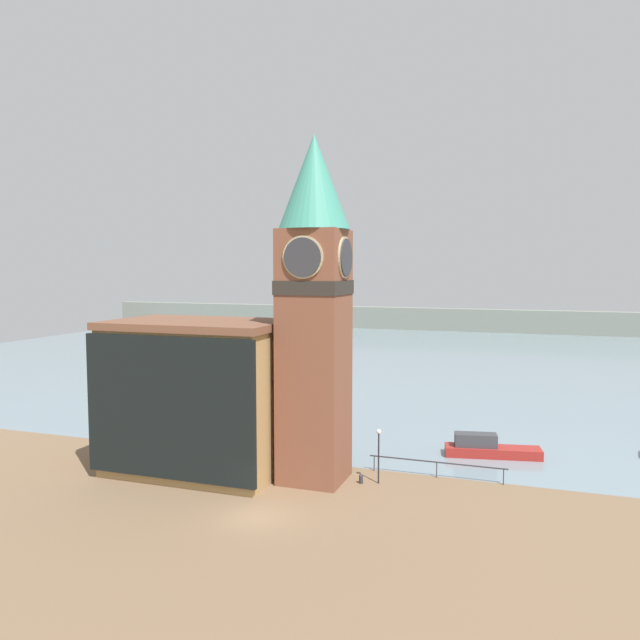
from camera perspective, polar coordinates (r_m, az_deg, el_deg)
ground_plane at (r=37.15m, az=-6.00°, el=-17.44°), size 160.00×160.00×0.00m
water at (r=103.38m, az=10.81°, el=-3.12°), size 160.00×120.00×0.00m
far_shoreline at (r=142.59m, az=13.17°, el=0.00°), size 180.00×3.00×5.00m
pier_railing at (r=43.55m, az=10.63°, el=-12.80°), size 9.22×0.08×1.09m
clock_tower at (r=40.45m, az=-0.52°, el=1.87°), size 4.63×4.63×22.54m
pier_building at (r=44.05m, az=-11.09°, el=-6.82°), size 12.15×7.87×10.45m
boat_near at (r=49.14m, az=15.09°, el=-11.25°), size 7.19×3.05×1.69m
mooring_bollard_near at (r=42.05m, az=3.77°, el=-14.26°), size 0.28×0.28×0.61m
lamp_post at (r=41.48m, az=5.39°, el=-11.32°), size 0.32×0.32×3.60m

